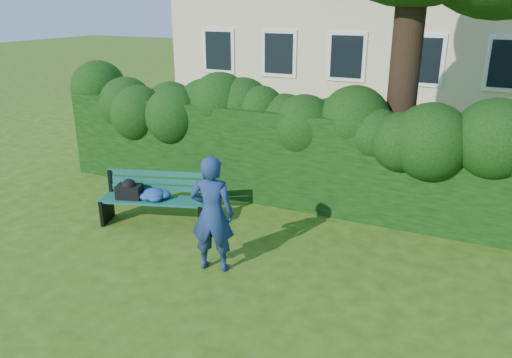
% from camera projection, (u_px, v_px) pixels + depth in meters
% --- Properties ---
extents(ground, '(80.00, 80.00, 0.00)m').
position_uv_depth(ground, '(240.00, 246.00, 7.99)').
color(ground, '#2F540F').
rests_on(ground, ground).
extents(hedge, '(10.00, 1.00, 1.80)m').
position_uv_depth(hedge, '(292.00, 156.00, 9.56)').
color(hedge, black).
rests_on(hedge, ground).
extents(park_bench, '(1.92, 1.10, 0.89)m').
position_uv_depth(park_bench, '(150.00, 196.00, 8.68)').
color(park_bench, '#0D4137').
rests_on(park_bench, ground).
extents(man_reading, '(0.71, 0.56, 1.72)m').
position_uv_depth(man_reading, '(212.00, 214.00, 7.05)').
color(man_reading, navy).
rests_on(man_reading, ground).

